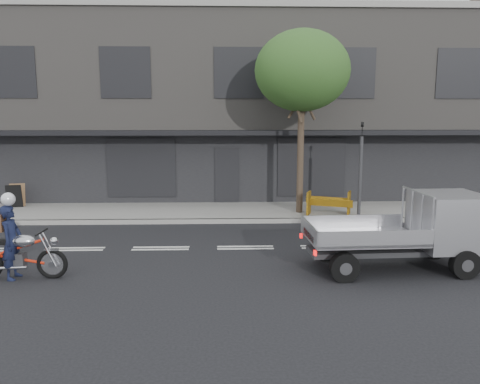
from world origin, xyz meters
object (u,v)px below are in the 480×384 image
rider (12,242)px  street_tree (302,71)px  traffic_light_pole (360,175)px  flatbed_ute (433,224)px  sandwich_board (14,196)px  construction_barrier (330,204)px  motorcycle (19,254)px

rider → street_tree: bearing=-48.2°
traffic_light_pole → flatbed_ute: traffic_light_pole is taller
street_tree → sandwich_board: 12.03m
street_tree → flatbed_ute: 7.77m
construction_barrier → flatbed_ute: bearing=-76.8°
flatbed_ute → sandwich_board: 15.20m
street_tree → construction_barrier: street_tree is taller
street_tree → motorcycle: bearing=-138.9°
sandwich_board → traffic_light_pole: bearing=-19.6°
rider → flatbed_ute: bearing=-86.4°
flatbed_ute → construction_barrier: flatbed_ute is taller
motorcycle → rider: 0.32m
motorcycle → flatbed_ute: (9.79, 0.40, 0.53)m
construction_barrier → sandwich_board: size_ratio=1.74×
traffic_light_pole → motorcycle: (-9.51, -5.70, -1.07)m
rider → flatbed_ute: size_ratio=0.40×
motorcycle → sandwich_board: (-3.51, 7.74, 0.02)m
street_tree → traffic_light_pole: bearing=-23.0°
rider → sandwich_board: size_ratio=1.89×
flatbed_ute → construction_barrier: (-1.28, 5.45, -0.52)m
rider → sandwich_board: 8.44m
rider → traffic_light_pole: bearing=-58.2°
street_tree → motorcycle: (-7.51, -6.55, -4.70)m
street_tree → sandwich_board: street_tree is taller
motorcycle → construction_barrier: size_ratio=1.39×
flatbed_ute → traffic_light_pole: bearing=90.3°
street_tree → sandwich_board: (-11.02, 1.19, -4.67)m
sandwich_board → street_tree: bearing=-16.8°
traffic_light_pole → sandwich_board: size_ratio=3.84×
street_tree → rider: street_tree is taller
construction_barrier → sandwich_board: (-12.02, 1.89, 0.01)m
street_tree → flatbed_ute: (2.28, -6.15, -4.16)m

